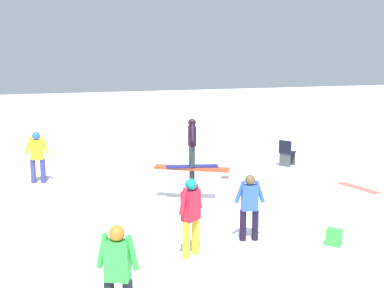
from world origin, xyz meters
name	(u,v)px	position (x,y,z in m)	size (l,w,h in m)	color
ground_plane	(192,201)	(0.00, 0.00, 0.00)	(60.00, 60.00, 0.00)	white
rail_feature	(192,173)	(0.00, 0.00, 0.75)	(1.86, 1.14, 0.91)	black
snow_kicker_ramp	(255,192)	(-1.46, 0.75, 0.32)	(1.80, 1.50, 0.65)	white
main_rider_on_rail	(192,144)	(0.00, 0.00, 1.52)	(1.37, 0.69, 1.26)	navy
bystander_blue	(250,204)	(-0.40, 3.01, 0.79)	(0.65, 0.26, 1.41)	black
bystander_red	(191,213)	(0.99, 3.48, 0.87)	(0.60, 0.47, 1.55)	gold
bystander_yellow	(37,154)	(3.87, -2.91, 0.85)	(0.70, 0.26, 1.52)	navy
bystander_green	(118,272)	(2.70, 5.80, 0.89)	(0.62, 0.35, 1.59)	black
loose_snowboard_white	(82,235)	(2.97, 1.84, 0.01)	(1.41, 0.28, 0.02)	white
loose_snowboard_coral	(359,188)	(-4.86, 0.13, 0.01)	(1.36, 0.28, 0.02)	#EA5C54
folding_chair	(287,154)	(-4.08, -2.93, 0.41)	(0.62, 0.62, 0.88)	#3F3F44
backpack_on_snow	(334,237)	(-1.98, 3.74, 0.17)	(0.30, 0.22, 0.34)	green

